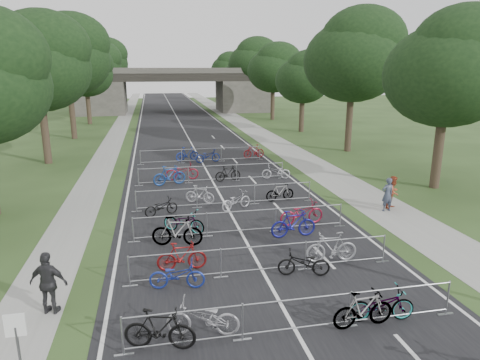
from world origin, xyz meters
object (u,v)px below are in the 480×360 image
Objects in this scene: overpass_bridge at (173,90)px; park_sign at (17,336)px; pedestrian_b at (393,192)px; pedestrian_a at (387,195)px; pedestrian_c at (49,283)px.

park_sign is (-6.80, -62.00, -2.27)m from overpass_bridge.
overpass_bridge is 16.99× the size of park_sign.
park_sign is at bearing 177.38° from pedestrian_b.
overpass_bridge reaches higher than pedestrian_a.
overpass_bridge is 53.10m from pedestrian_a.
pedestrian_a is (14.62, 9.55, -0.40)m from park_sign.
overpass_bridge is 52.80m from pedestrian_b.
overpass_bridge is 18.32× the size of pedestrian_b.
pedestrian_b is at bearing 33.22° from park_sign.
overpass_bridge is at bearing -86.96° from pedestrian_a.
pedestrian_c is at bearing -96.58° from overpass_bridge.
park_sign is 1.08× the size of pedestrian_b.
pedestrian_c is (-15.17, -6.89, 0.12)m from pedestrian_b.
park_sign is 1.05× the size of pedestrian_a.
park_sign is 18.14m from pedestrian_b.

